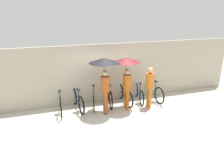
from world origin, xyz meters
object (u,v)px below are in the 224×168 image
object	(u,v)px
parked_bicycle_6	(153,91)
pedestrian_center	(127,69)
parked_bicycle_1	(77,100)
parked_bicycle_3	(109,95)
parked_bicycle_0	(60,101)
pedestrian_leading	(104,70)
parked_bicycle_4	(124,95)
parked_bicycle_2	(94,98)
pedestrian_trailing	(150,85)
parked_bicycle_5	(139,93)

from	to	relation	value
parked_bicycle_6	pedestrian_center	size ratio (longest dim) A/B	0.88
parked_bicycle_1	parked_bicycle_3	bearing A→B (deg)	-94.27
parked_bicycle_0	parked_bicycle_1	xyz separation A→B (m)	(0.65, -0.06, -0.02)
parked_bicycle_1	parked_bicycle_6	distance (m)	3.23
parked_bicycle_1	pedestrian_leading	xyz separation A→B (m)	(0.92, -0.61, 1.30)
parked_bicycle_0	parked_bicycle_4	bearing A→B (deg)	-88.48
parked_bicycle_6	pedestrian_center	bearing A→B (deg)	106.33
parked_bicycle_4	parked_bicycle_6	bearing A→B (deg)	-92.33
pedestrian_leading	parked_bicycle_2	bearing A→B (deg)	118.38
pedestrian_center	pedestrian_leading	bearing A→B (deg)	-170.60
parked_bicycle_3	parked_bicycle_4	xyz separation A→B (m)	(0.65, -0.08, -0.03)
parked_bicycle_0	pedestrian_trailing	bearing A→B (deg)	-99.87
parked_bicycle_5	pedestrian_center	size ratio (longest dim) A/B	0.82
parked_bicycle_2	pedestrian_trailing	distance (m)	2.26
parked_bicycle_0	parked_bicycle_2	world-z (taller)	parked_bicycle_2
pedestrian_leading	parked_bicycle_0	bearing A→B (deg)	161.74
parked_bicycle_3	pedestrian_center	distance (m)	1.43
pedestrian_leading	pedestrian_trailing	world-z (taller)	pedestrian_leading
parked_bicycle_4	parked_bicycle_1	bearing A→B (deg)	87.73
parked_bicycle_0	pedestrian_leading	size ratio (longest dim) A/B	0.88
pedestrian_center	parked_bicycle_0	bearing A→B (deg)	169.15
parked_bicycle_5	pedestrian_center	bearing A→B (deg)	133.81
parked_bicycle_2	parked_bicycle_4	distance (m)	1.29
parked_bicycle_3	pedestrian_trailing	size ratio (longest dim) A/B	1.04
pedestrian_leading	parked_bicycle_6	bearing A→B (deg)	19.27
parked_bicycle_0	pedestrian_leading	xyz separation A→B (m)	(1.57, -0.67, 1.27)
parked_bicycle_1	pedestrian_leading	distance (m)	1.71
parked_bicycle_5	pedestrian_trailing	size ratio (longest dim) A/B	1.01
parked_bicycle_0	parked_bicycle_4	xyz separation A→B (m)	(2.58, -0.07, -0.04)
pedestrian_center	parked_bicycle_4	bearing A→B (deg)	77.03
parked_bicycle_1	pedestrian_center	bearing A→B (deg)	-112.37
parked_bicycle_0	parked_bicycle_5	distance (m)	3.23
parked_bicycle_6	pedestrian_trailing	size ratio (longest dim) A/B	1.08
parked_bicycle_1	parked_bicycle_4	xyz separation A→B (m)	(1.94, -0.01, -0.01)
parked_bicycle_6	pedestrian_trailing	xyz separation A→B (m)	(-0.53, -0.69, 0.57)
parked_bicycle_0	parked_bicycle_3	size ratio (longest dim) A/B	1.08
parked_bicycle_6	pedestrian_leading	size ratio (longest dim) A/B	0.85
parked_bicycle_0	parked_bicycle_4	world-z (taller)	parked_bicycle_4
pedestrian_trailing	pedestrian_center	bearing A→B (deg)	174.81
parked_bicycle_0	pedestrian_leading	world-z (taller)	pedestrian_leading
parked_bicycle_3	parked_bicycle_6	world-z (taller)	parked_bicycle_3
parked_bicycle_1	pedestrian_trailing	xyz separation A→B (m)	(2.70, -0.71, 0.58)
parked_bicycle_2	parked_bicycle_5	distance (m)	1.94
parked_bicycle_5	parked_bicycle_6	world-z (taller)	parked_bicycle_5
parked_bicycle_3	parked_bicycle_6	distance (m)	1.94
parked_bicycle_3	pedestrian_center	size ratio (longest dim) A/B	0.84
pedestrian_leading	pedestrian_center	bearing A→B (deg)	12.43
parked_bicycle_5	parked_bicycle_0	bearing A→B (deg)	99.93
parked_bicycle_5	parked_bicycle_4	bearing A→B (deg)	102.59
parked_bicycle_5	pedestrian_trailing	world-z (taller)	pedestrian_trailing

